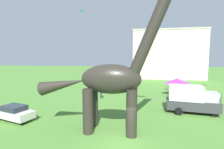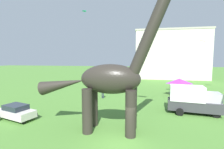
% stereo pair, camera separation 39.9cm
% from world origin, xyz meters
% --- Properties ---
extents(ground_plane, '(240.00, 240.00, 0.00)m').
position_xyz_m(ground_plane, '(0.00, 0.00, 0.00)').
color(ground_plane, '#4C7F33').
extents(dinosaur_sculpture, '(12.08, 2.56, 12.62)m').
position_xyz_m(dinosaur_sculpture, '(-1.11, 2.26, 4.56)').
color(dinosaur_sculpture, '#2D2823').
rests_on(dinosaur_sculpture, ground_plane).
extents(parked_sedan_left, '(4.53, 2.85, 1.55)m').
position_xyz_m(parked_sedan_left, '(-11.21, 3.04, 0.81)').
color(parked_sedan_left, silver).
rests_on(parked_sedan_left, ground_plane).
extents(parked_box_truck, '(5.84, 2.86, 3.20)m').
position_xyz_m(parked_box_truck, '(7.39, 8.34, 1.65)').
color(parked_box_truck, '#38383D').
rests_on(parked_box_truck, ground_plane).
extents(person_vendor_side, '(0.40, 0.17, 1.06)m').
position_xyz_m(person_vendor_side, '(7.05, 13.71, 0.64)').
color(person_vendor_side, '#2D3347').
rests_on(person_vendor_side, ground_plane).
extents(person_photographer, '(0.65, 0.29, 1.75)m').
position_xyz_m(person_photographer, '(-4.48, 13.43, 1.06)').
color(person_photographer, '#2D3347').
rests_on(person_photographer, ground_plane).
extents(festival_canopy_tent, '(3.15, 3.15, 3.00)m').
position_xyz_m(festival_canopy_tent, '(7.79, 17.20, 2.54)').
color(festival_canopy_tent, '#B2B2B7').
rests_on(festival_canopy_tent, ground_plane).
extents(kite_mid_right, '(0.82, 0.75, 0.82)m').
position_xyz_m(kite_mid_right, '(-9.19, 18.58, 15.13)').
color(kite_mid_right, '#19B2B7').
extents(kite_far_right, '(1.63, 1.72, 0.39)m').
position_xyz_m(kite_far_right, '(13.12, 22.99, 9.62)').
color(kite_far_right, yellow).
extents(background_building_block, '(21.80, 9.39, 15.08)m').
position_xyz_m(background_building_block, '(10.35, 43.08, 7.55)').
color(background_building_block, beige).
rests_on(background_building_block, ground_plane).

